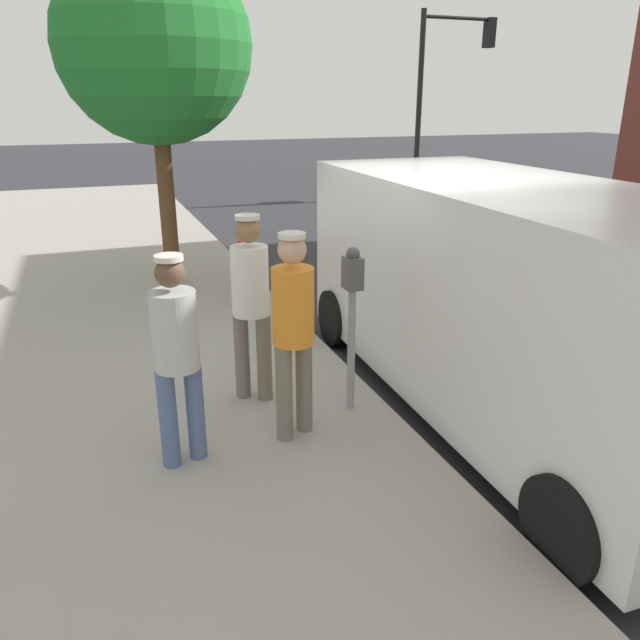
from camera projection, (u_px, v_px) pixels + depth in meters
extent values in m
plane|color=#2D2D33|center=(429.00, 366.00, 6.95)|extent=(80.00, 80.00, 0.00)
cube|color=#9E998E|center=(104.00, 413.00, 5.76)|extent=(5.00, 32.00, 0.15)
cylinder|color=gray|center=(351.00, 350.00, 5.51)|extent=(0.07, 0.07, 1.15)
cube|color=#4C4C51|center=(353.00, 273.00, 5.27)|extent=(0.14, 0.18, 0.28)
sphere|color=#47474C|center=(353.00, 254.00, 5.21)|extent=(0.12, 0.12, 0.12)
cylinder|color=#726656|center=(284.00, 393.00, 5.05)|extent=(0.14, 0.14, 0.84)
cylinder|color=#726656|center=(304.00, 385.00, 5.19)|extent=(0.14, 0.14, 0.84)
cylinder|color=orange|center=(293.00, 306.00, 4.87)|extent=(0.34, 0.34, 0.63)
sphere|color=tan|center=(292.00, 250.00, 4.72)|extent=(0.23, 0.23, 0.23)
cylinder|color=silver|center=(292.00, 235.00, 4.68)|extent=(0.21, 0.21, 0.04)
cylinder|color=#726656|center=(242.00, 355.00, 5.78)|extent=(0.14, 0.14, 0.84)
cylinder|color=#726656|center=(264.00, 358.00, 5.73)|extent=(0.14, 0.14, 0.84)
cylinder|color=white|center=(250.00, 281.00, 5.51)|extent=(0.34, 0.34, 0.63)
sphere|color=#8C6647|center=(248.00, 230.00, 5.35)|extent=(0.23, 0.23, 0.23)
cylinder|color=silver|center=(247.00, 217.00, 5.31)|extent=(0.22, 0.22, 0.04)
cylinder|color=#4C608C|center=(168.00, 419.00, 4.68)|extent=(0.14, 0.14, 0.80)
cylinder|color=#4C608C|center=(195.00, 411.00, 4.79)|extent=(0.14, 0.14, 0.80)
cylinder|color=#B7B7B7|center=(175.00, 330.00, 4.50)|extent=(0.34, 0.34, 0.60)
sphere|color=brown|center=(170.00, 273.00, 4.35)|extent=(0.22, 0.22, 0.22)
cylinder|color=silver|center=(169.00, 258.00, 4.31)|extent=(0.21, 0.21, 0.04)
cube|color=white|center=(511.00, 292.00, 5.66)|extent=(2.15, 5.25, 1.96)
cylinder|color=black|center=(567.00, 526.00, 3.83)|extent=(0.24, 0.69, 0.68)
cylinder|color=black|center=(471.00, 302.00, 8.05)|extent=(0.24, 0.69, 0.68)
cylinder|color=black|center=(336.00, 318.00, 7.47)|extent=(0.24, 0.69, 0.68)
cylinder|color=black|center=(419.00, 108.00, 17.83)|extent=(0.16, 0.16, 5.20)
cylinder|color=black|center=(461.00, 18.00, 17.41)|extent=(2.40, 0.10, 0.10)
cube|color=black|center=(489.00, 33.00, 17.86)|extent=(0.24, 0.32, 0.80)
sphere|color=red|center=(487.00, 24.00, 17.93)|extent=(0.17, 0.17, 0.17)
sphere|color=yellow|center=(486.00, 33.00, 18.01)|extent=(0.17, 0.17, 0.17)
sphere|color=green|center=(485.00, 43.00, 18.10)|extent=(0.17, 0.17, 0.17)
cylinder|color=brown|center=(167.00, 203.00, 9.20)|extent=(0.24, 0.24, 2.46)
sphere|color=#23792E|center=(154.00, 44.00, 8.46)|extent=(2.71, 2.71, 2.71)
cylinder|color=red|center=(244.00, 275.00, 8.69)|extent=(0.24, 0.24, 0.70)
sphere|color=red|center=(243.00, 246.00, 8.55)|extent=(0.20, 0.20, 0.20)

